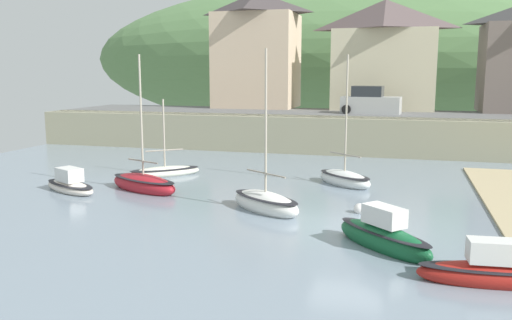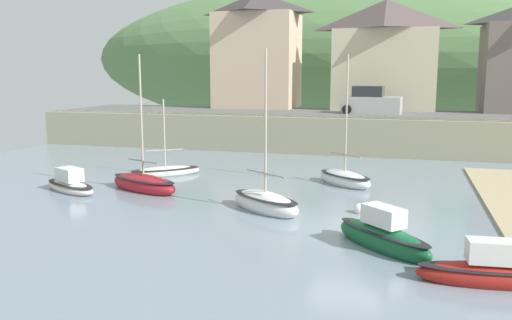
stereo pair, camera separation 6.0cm
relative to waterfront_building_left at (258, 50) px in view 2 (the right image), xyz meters
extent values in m
cube|color=gray|center=(10.24, -25.20, -7.17)|extent=(48.00, 40.00, 0.06)
cube|color=gray|center=(10.24, -8.20, -5.94)|extent=(48.00, 2.40, 2.40)
cube|color=#606060|center=(10.24, -4.50, -4.79)|extent=(48.00, 9.00, 0.10)
ellipsoid|color=#58804C|center=(8.99, 30.00, -0.05)|extent=(80.00, 44.00, 20.26)
cube|color=beige|center=(0.00, 0.00, -0.94)|extent=(6.43, 5.30, 7.61)
pyramid|color=#403839|center=(0.00, 0.00, 3.73)|extent=(6.73, 5.60, 1.73)
cube|color=beige|center=(10.24, 0.00, -1.67)|extent=(7.70, 4.43, 6.15)
pyramid|color=#564747|center=(10.24, 0.00, 2.54)|extent=(8.00, 4.73, 2.26)
ellipsoid|color=white|center=(6.91, -23.76, -6.87)|extent=(3.56, 2.98, 0.99)
ellipsoid|color=black|center=(6.91, -23.76, -6.60)|extent=(3.49, 2.92, 0.12)
cylinder|color=#B2A893|center=(6.91, -23.76, -3.66)|extent=(0.09, 0.09, 5.43)
cylinder|color=gray|center=(6.91, -23.76, -5.66)|extent=(1.87, 1.30, 0.07)
ellipsoid|color=#145830|center=(11.48, -27.12, -6.88)|extent=(3.39, 3.27, 0.97)
ellipsoid|color=black|center=(11.48, -27.12, -6.61)|extent=(3.32, 3.21, 0.12)
cube|color=silver|center=(11.48, -27.12, -6.11)|extent=(1.41, 1.39, 0.57)
ellipsoid|color=#A41E18|center=(14.30, -29.20, -6.94)|extent=(3.87, 1.26, 0.75)
ellipsoid|color=black|center=(14.30, -29.20, -6.73)|extent=(3.79, 1.24, 0.12)
cube|color=silver|center=(14.30, -29.20, -6.27)|extent=(1.38, 0.77, 0.58)
ellipsoid|color=silver|center=(-2.47, -22.80, -6.98)|extent=(3.59, 2.52, 0.60)
ellipsoid|color=black|center=(-2.47, -22.80, -6.81)|extent=(3.52, 2.47, 0.12)
cube|color=silver|center=(-2.47, -22.80, -6.38)|extent=(1.43, 1.23, 0.60)
ellipsoid|color=silver|center=(0.06, -18.24, -6.97)|extent=(3.61, 3.32, 0.62)
ellipsoid|color=black|center=(0.06, -18.24, -6.80)|extent=(3.53, 3.26, 0.12)
cylinder|color=#B2A893|center=(0.06, -18.24, -4.93)|extent=(0.09, 0.09, 3.48)
cylinder|color=gray|center=(0.06, -18.24, -5.82)|extent=(1.56, 1.34, 0.07)
ellipsoid|color=white|center=(9.33, -18.05, -6.90)|extent=(3.26, 3.09, 0.87)
ellipsoid|color=black|center=(9.33, -18.05, -6.66)|extent=(3.19, 3.03, 0.12)
cylinder|color=#B2A893|center=(9.33, -18.05, -3.74)|extent=(0.09, 0.09, 5.45)
cylinder|color=gray|center=(9.33, -18.05, -5.68)|extent=(1.61, 1.44, 0.07)
ellipsoid|color=#A81C25|center=(0.66, -21.77, -6.88)|extent=(4.18, 2.75, 0.98)
ellipsoid|color=black|center=(0.66, -21.77, -6.61)|extent=(4.10, 2.69, 0.12)
cylinder|color=#B2A893|center=(0.66, -21.77, -3.72)|extent=(0.09, 0.09, 5.33)
cylinder|color=gray|center=(0.66, -21.77, -5.79)|extent=(1.86, 0.85, 0.07)
cube|color=#B7B8B7|center=(9.65, -4.50, -4.14)|extent=(4.24, 2.07, 1.20)
cube|color=#282D33|center=(9.40, -4.50, -3.19)|extent=(2.23, 1.69, 0.80)
cylinder|color=black|center=(11.30, -3.70, -4.42)|extent=(0.64, 0.22, 0.64)
cylinder|color=black|center=(11.30, -5.30, -4.42)|extent=(0.64, 0.22, 0.64)
cylinder|color=black|center=(8.00, -3.70, -4.42)|extent=(0.64, 0.22, 0.64)
cylinder|color=black|center=(8.00, -5.30, -4.42)|extent=(0.64, 0.22, 0.64)
sphere|color=silver|center=(10.46, -23.09, -7.00)|extent=(0.47, 0.47, 0.47)
camera|label=1|loc=(11.91, -43.15, -1.81)|focal=37.28mm
camera|label=2|loc=(11.97, -43.13, -1.81)|focal=37.28mm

